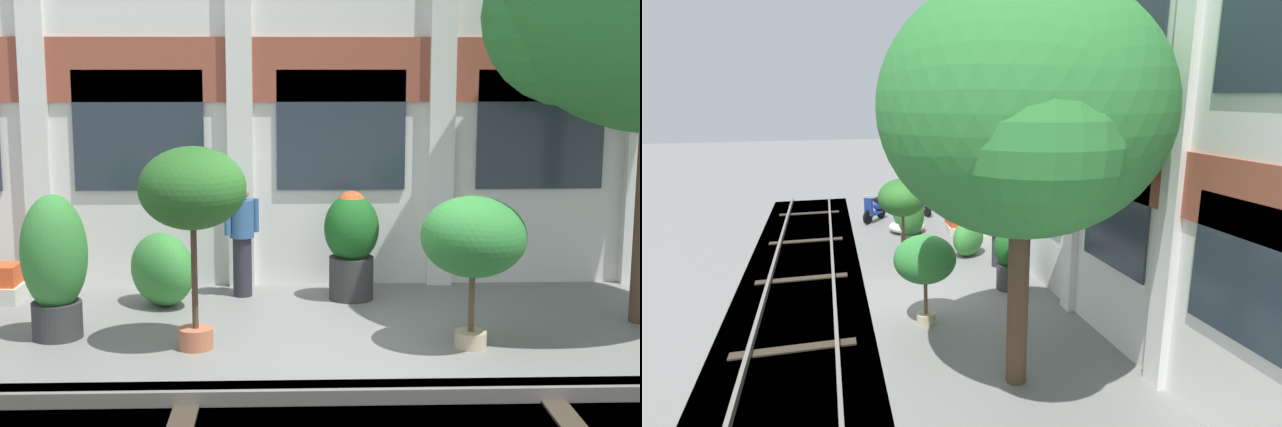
{
  "view_description": "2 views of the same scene",
  "coord_description": "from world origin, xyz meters",
  "views": [
    {
      "loc": [
        -0.73,
        -9.86,
        3.18
      ],
      "look_at": [
        -0.35,
        1.38,
        1.29
      ],
      "focal_mm": 50.0,
      "sensor_mm": 36.0,
      "label": 1
    },
    {
      "loc": [
        10.06,
        -1.85,
        4.29
      ],
      "look_at": [
        -1.47,
        1.28,
        1.42
      ],
      "focal_mm": 28.0,
      "sensor_mm": 36.0,
      "label": 2
    }
  ],
  "objects": [
    {
      "name": "resident_by_doorway",
      "position": [
        -1.39,
        2.17,
        0.84
      ],
      "size": [
        0.47,
        0.34,
        1.57
      ],
      "rotation": [
        0.0,
        0.0,
        -1.02
      ],
      "color": "#282833",
      "rests_on": "ground"
    },
    {
      "name": "topiary_hedge",
      "position": [
        -2.43,
        1.72,
        0.49
      ],
      "size": [
        1.24,
        1.26,
        0.98
      ],
      "primitive_type": "ellipsoid",
      "rotation": [
        0.0,
        0.0,
        2.3
      ],
      "color": "#388438",
      "rests_on": "ground"
    },
    {
      "name": "potted_plant_terracotta_small",
      "position": [
        1.31,
        -0.2,
        1.26
      ],
      "size": [
        1.18,
        1.18,
        1.73
      ],
      "color": "tan",
      "rests_on": "ground"
    },
    {
      "name": "potted_plant_stone_basin",
      "position": [
        -3.47,
        0.32,
        0.89
      ],
      "size": [
        0.77,
        0.77,
        1.7
      ],
      "color": "#333333",
      "rests_on": "ground"
    },
    {
      "name": "potted_plant_low_pan",
      "position": [
        -1.8,
        -0.14,
        1.78
      ],
      "size": [
        1.19,
        1.19,
        2.29
      ],
      "color": "#B76647",
      "rests_on": "ground"
    },
    {
      "name": "potted_plant_glazed_jar",
      "position": [
        0.1,
        1.97,
        0.82
      ],
      "size": [
        0.75,
        0.75,
        1.49
      ],
      "color": "#333333",
      "rests_on": "ground"
    },
    {
      "name": "ground_plane",
      "position": [
        0.0,
        0.0,
        0.0
      ],
      "size": [
        80.0,
        80.0,
        0.0
      ],
      "primitive_type": "plane",
      "color": "slate"
    }
  ]
}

